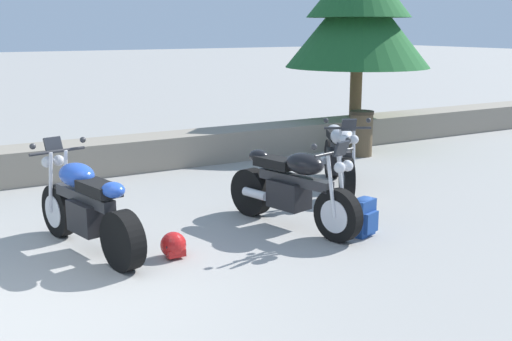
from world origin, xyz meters
TOP-DOWN VIEW (x-y plane):
  - ground_plane at (0.00, 0.00)m, footprint 120.00×120.00m
  - motorcycle_blue_near_left at (0.90, 1.16)m, footprint 0.82×2.05m
  - motorcycle_black_centre at (3.30, 0.71)m, footprint 0.84×2.04m
  - motorcycle_silver_far_right at (4.96, 1.97)m, footprint 1.18×1.89m
  - rider_backpack at (3.85, 0.04)m, footprint 0.34×0.32m
  - rider_helmet at (1.63, 0.49)m, footprint 0.28×0.28m
  - pine_tree_mid_left at (7.65, 4.92)m, footprint 2.98×2.98m
  - trash_bin at (6.85, 3.75)m, footprint 0.46×0.46m

SIDE VIEW (x-z plane):
  - ground_plane at x=0.00m, z-range 0.00..0.00m
  - rider_helmet at x=1.63m, z-range 0.00..0.28m
  - rider_backpack at x=3.85m, z-range 0.01..0.48m
  - trash_bin at x=6.85m, z-range 0.00..0.86m
  - motorcycle_blue_near_left at x=0.90m, z-range -0.10..1.07m
  - motorcycle_black_centre at x=3.30m, z-range -0.10..1.07m
  - motorcycle_silver_far_right at x=4.96m, z-range -0.10..1.07m
  - pine_tree_mid_left at x=7.65m, z-range 1.02..4.39m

